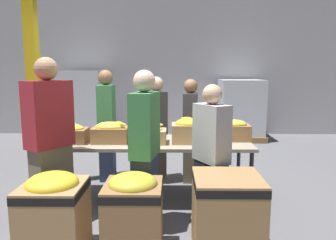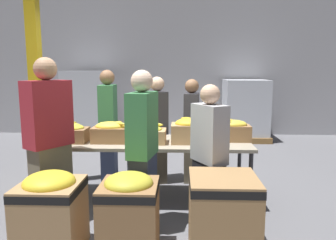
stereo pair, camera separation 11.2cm
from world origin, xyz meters
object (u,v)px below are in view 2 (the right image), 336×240
object	(u,v)px
sorting_table	(151,145)
pallet_stack_1	(245,110)
volunteer_1	(49,142)
banana_box_3	(189,130)
volunteer_4	(157,130)
volunteer_5	(209,158)
banana_box_1	(111,132)
volunteer_3	(108,125)
pallet_stack_0	(87,106)
banana_box_0	(71,133)
volunteer_2	(191,131)
donation_bin_2	(223,214)
support_pillar	(34,44)
donation_bin_0	(51,210)
donation_bin_1	(129,211)
volunteer_0	(143,152)
banana_box_4	(232,130)

from	to	relation	value
sorting_table	pallet_stack_1	world-z (taller)	pallet_stack_1
sorting_table	volunteer_1	bearing A→B (deg)	-147.52
sorting_table	banana_box_3	world-z (taller)	banana_box_3
volunteer_4	volunteer_5	bearing A→B (deg)	3.63
banana_box_1	volunteer_5	world-z (taller)	volunteer_5
volunteer_3	pallet_stack_0	world-z (taller)	volunteer_3
sorting_table	banana_box_0	size ratio (longest dim) A/B	6.23
banana_box_3	volunteer_2	size ratio (longest dim) A/B	0.28
donation_bin_2	pallet_stack_0	bearing A→B (deg)	117.83
volunteer_3	pallet_stack_0	distance (m)	3.06
volunteer_5	volunteer_2	bearing A→B (deg)	-25.03
volunteer_5	support_pillar	bearing A→B (deg)	31.87
donation_bin_0	donation_bin_2	size ratio (longest dim) A/B	1.03
donation_bin_1	pallet_stack_1	world-z (taller)	pallet_stack_1
banana_box_3	volunteer_5	xyz separation A→B (m)	(0.19, -0.69, -0.16)
volunteer_4	donation_bin_0	distance (m)	2.17
volunteer_5	volunteer_1	bearing A→B (deg)	57.00
donation_bin_1	support_pillar	size ratio (longest dim) A/B	0.19
banana_box_0	support_pillar	size ratio (longest dim) A/B	0.10
banana_box_0	banana_box_1	world-z (taller)	banana_box_1
volunteer_3	volunteer_2	bearing A→B (deg)	83.99
sorting_table	banana_box_1	size ratio (longest dim) A/B	5.63
sorting_table	support_pillar	xyz separation A→B (m)	(-1.64, 0.49, 1.29)
donation_bin_2	volunteer_5	bearing A→B (deg)	98.88
volunteer_0	volunteer_5	xyz separation A→B (m)	(0.68, 0.04, -0.07)
volunteer_0	volunteer_2	xyz separation A→B (m)	(0.55, 1.52, -0.07)
volunteer_4	donation_bin_1	xyz separation A→B (m)	(-0.11, -1.98, -0.37)
volunteer_5	pallet_stack_1	distance (m)	4.67
volunteer_3	support_pillar	distance (m)	1.53
banana_box_1	volunteer_2	bearing A→B (deg)	38.11
volunteer_4	banana_box_3	bearing A→B (deg)	10.36
volunteer_2	pallet_stack_0	bearing A→B (deg)	-135.38
banana_box_1	volunteer_0	xyz separation A→B (m)	(0.48, -0.72, -0.07)
volunteer_2	volunteer_4	size ratio (longest dim) A/B	0.98
banana_box_1	banana_box_3	xyz separation A→B (m)	(0.97, 0.01, 0.02)
banana_box_4	donation_bin_0	size ratio (longest dim) A/B	0.58
donation_bin_1	donation_bin_0	bearing A→B (deg)	180.00
volunteer_0	pallet_stack_0	bearing A→B (deg)	32.58
volunteer_0	volunteer_4	size ratio (longest dim) A/B	1.06
banana_box_4	volunteer_0	xyz separation A→B (m)	(-1.04, -0.85, -0.08)
volunteer_1	volunteer_4	bearing A→B (deg)	-5.06
banana_box_0	pallet_stack_1	bearing A→B (deg)	53.10
volunteer_1	banana_box_4	bearing A→B (deg)	-37.59
volunteer_1	donation_bin_1	distance (m)	1.23
donation_bin_1	banana_box_4	bearing A→B (deg)	50.52
pallet_stack_0	volunteer_2	bearing A→B (deg)	-50.65
banana_box_4	pallet_stack_1	bearing A→B (deg)	76.68
volunteer_3	donation_bin_0	distance (m)	2.12
banana_box_1	banana_box_0	bearing A→B (deg)	-177.93
pallet_stack_0	banana_box_3	bearing A→B (deg)	-57.85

